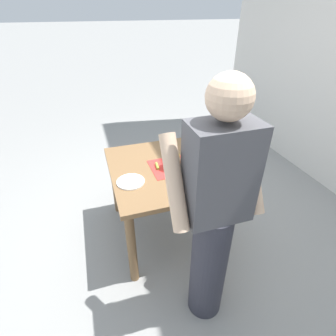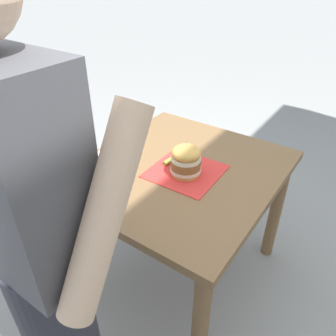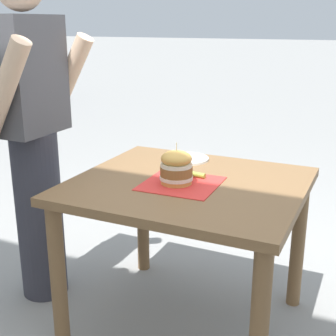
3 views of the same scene
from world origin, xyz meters
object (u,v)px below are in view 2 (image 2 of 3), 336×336
patio_table (179,187)px  diner_across_table (42,258)px  pickle_spear (171,160)px  side_plate_with_forks (113,159)px  sandwich (186,160)px

patio_table → diner_across_table: 0.86m
pickle_spear → side_plate_with_forks: pickle_spear is taller
pickle_spear → diner_across_table: (-0.12, 0.83, 0.13)m
patio_table → side_plate_with_forks: side_plate_with_forks is taller
patio_table → sandwich: sandwich is taller
pickle_spear → diner_across_table: size_ratio=0.06×
sandwich → pickle_spear: 0.14m
side_plate_with_forks → diner_across_table: (-0.37, 0.68, 0.14)m
side_plate_with_forks → diner_across_table: diner_across_table is taller
patio_table → pickle_spear: 0.15m
pickle_spear → patio_table: bearing=170.1°
patio_table → pickle_spear: (0.06, -0.01, 0.14)m
sandwich → pickle_spear: size_ratio=1.94×
sandwich → side_plate_with_forks: 0.39m
sandwich → diner_across_table: bearing=89.9°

